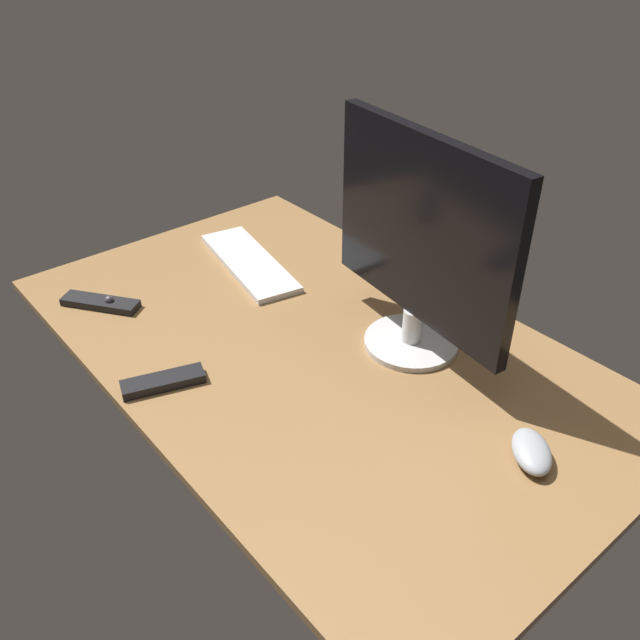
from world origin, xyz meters
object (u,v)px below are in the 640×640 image
object	(u,v)px
keyboard	(249,262)
tv_remote	(163,382)
computer_mouse	(532,451)
media_remote	(101,303)
monitor	(420,243)

from	to	relation	value
keyboard	tv_remote	distance (cm)	51.29
computer_mouse	keyboard	bearing A→B (deg)	-139.72
keyboard	media_remote	xyz separation A→B (cm)	(-6.21, -38.70, 0.18)
monitor	media_remote	size ratio (longest dim) A/B	2.76
monitor	media_remote	world-z (taller)	monitor
keyboard	computer_mouse	xyz separation A→B (cm)	(89.62, -1.81, 1.07)
monitor	tv_remote	world-z (taller)	monitor
keyboard	monitor	bearing A→B (deg)	18.68
keyboard	media_remote	distance (cm)	39.20
keyboard	tv_remote	xyz separation A→B (cm)	(29.76, -41.78, 0.20)
monitor	keyboard	size ratio (longest dim) A/B	1.30
computer_mouse	tv_remote	world-z (taller)	computer_mouse
monitor	tv_remote	distance (cm)	58.78
keyboard	computer_mouse	size ratio (longest dim) A/B	3.39
tv_remote	keyboard	bearing A→B (deg)	53.81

